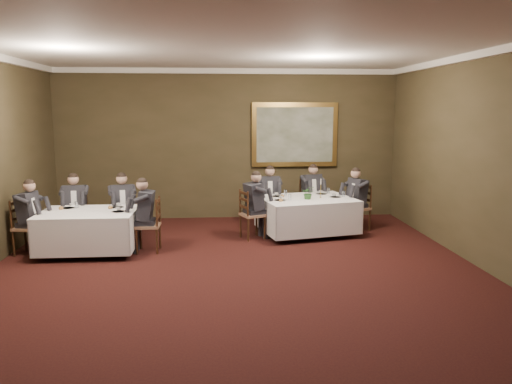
{
  "coord_description": "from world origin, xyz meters",
  "views": [
    {
      "loc": [
        -0.29,
        -6.8,
        2.57
      ],
      "look_at": [
        0.39,
        1.73,
        1.15
      ],
      "focal_mm": 35.0,
      "sensor_mm": 36.0,
      "label": 1
    }
  ],
  "objects": [
    {
      "name": "crown_molding",
      "position": [
        0.0,
        0.0,
        3.44
      ],
      "size": [
        8.0,
        10.0,
        0.12
      ],
      "color": "white",
      "rests_on": "back_wall"
    },
    {
      "name": "chair_main_endright",
      "position": [
        2.73,
        3.46,
        0.28
      ],
      "size": [
        0.56,
        0.57,
        1.0
      ],
      "rotation": [
        0.0,
        0.0,
        1.96
      ],
      "color": "#876044",
      "rests_on": "ground"
    },
    {
      "name": "ceiling",
      "position": [
        0.0,
        0.0,
        3.5
      ],
      "size": [
        8.0,
        10.0,
        0.1
      ],
      "primitive_type": "cube",
      "color": "silver",
      "rests_on": "back_wall"
    },
    {
      "name": "diner_main_endright",
      "position": [
        2.72,
        3.46,
        0.51
      ],
      "size": [
        0.6,
        0.55,
        1.35
      ],
      "rotation": [
        0.0,
        0.0,
        1.96
      ],
      "color": "black",
      "rests_on": "chair_main_endright"
    },
    {
      "name": "chair_sec_backleft",
      "position": [
        -3.05,
        3.04,
        0.28
      ],
      "size": [
        0.49,
        0.47,
        1.0
      ],
      "rotation": [
        0.0,
        0.0,
        3.27
      ],
      "color": "#876044",
      "rests_on": "ground"
    },
    {
      "name": "centerpiece",
      "position": [
        1.57,
        3.08,
        0.91
      ],
      "size": [
        0.27,
        0.24,
        0.28
      ],
      "primitive_type": "imported",
      "rotation": [
        0.0,
        0.0,
        -0.07
      ],
      "color": "#2D5926",
      "rests_on": "table_main"
    },
    {
      "name": "diner_sec_backright",
      "position": [
        -2.14,
        3.03,
        0.51
      ],
      "size": [
        0.51,
        0.56,
        1.35
      ],
      "rotation": [
        0.0,
        0.0,
        3.39
      ],
      "color": "black",
      "rests_on": "chair_sec_backright"
    },
    {
      "name": "ground",
      "position": [
        0.0,
        0.0,
        0.0
      ],
      "size": [
        10.0,
        10.0,
        0.0
      ],
      "primitive_type": "plane",
      "color": "black",
      "rests_on": "ground"
    },
    {
      "name": "diner_sec_endright",
      "position": [
        -1.54,
        2.17,
        0.51
      ],
      "size": [
        0.49,
        0.43,
        1.35
      ],
      "rotation": [
        0.0,
        0.0,
        1.54
      ],
      "color": "black",
      "rests_on": "chair_sec_endright"
    },
    {
      "name": "diner_main_backleft",
      "position": [
        0.87,
        4.02,
        0.51
      ],
      "size": [
        0.43,
        0.5,
        1.35
      ],
      "rotation": [
        0.0,
        0.0,
        3.18
      ],
      "color": "black",
      "rests_on": "chair_main_backleft"
    },
    {
      "name": "back_wall",
      "position": [
        0.0,
        5.0,
        1.75
      ],
      "size": [
        8.0,
        0.1,
        3.5
      ],
      "primitive_type": "cube",
      "color": "#352E1A",
      "rests_on": "ground"
    },
    {
      "name": "diner_sec_endleft",
      "position": [
        -3.66,
        2.17,
        0.51
      ],
      "size": [
        0.55,
        0.48,
        1.35
      ],
      "rotation": [
        0.0,
        0.0,
        -1.76
      ],
      "color": "black",
      "rests_on": "chair_sec_endleft"
    },
    {
      "name": "chair_sec_endleft",
      "position": [
        -3.67,
        2.18,
        0.28
      ],
      "size": [
        0.5,
        0.51,
        1.0
      ],
      "rotation": [
        0.0,
        0.0,
        -1.76
      ],
      "color": "#876044",
      "rests_on": "ground"
    },
    {
      "name": "painting",
      "position": [
        1.57,
        4.94,
        1.98
      ],
      "size": [
        2.03,
        0.09,
        1.5
      ],
      "color": "#BA9444",
      "rests_on": "back_wall"
    },
    {
      "name": "diner_main_backright",
      "position": [
        1.86,
        4.24,
        0.51
      ],
      "size": [
        0.52,
        0.57,
        1.35
      ],
      "rotation": [
        0.0,
        0.0,
        3.42
      ],
      "color": "black",
      "rests_on": "chair_main_backright"
    },
    {
      "name": "table_main",
      "position": [
        1.57,
        3.2,
        0.45
      ],
      "size": [
        2.13,
        1.79,
        0.67
      ],
      "rotation": [
        0.0,
        0.0,
        0.22
      ],
      "color": "black",
      "rests_on": "ground"
    },
    {
      "name": "place_setting_table_main",
      "position": [
        1.05,
        3.51,
        0.8
      ],
      "size": [
        0.33,
        0.31,
        0.14
      ],
      "color": "white",
      "rests_on": "table_main"
    },
    {
      "name": "chair_main_backright",
      "position": [
        1.85,
        4.25,
        0.28
      ],
      "size": [
        0.54,
        0.52,
        1.0
      ],
      "rotation": [
        0.0,
        0.0,
        3.42
      ],
      "color": "#876044",
      "rests_on": "ground"
    },
    {
      "name": "place_setting_table_second",
      "position": [
        -3.0,
        2.55,
        0.8
      ],
      "size": [
        0.33,
        0.31,
        0.14
      ],
      "color": "white",
      "rests_on": "table_second"
    },
    {
      "name": "chair_sec_backright",
      "position": [
        -2.15,
        3.04,
        0.28
      ],
      "size": [
        0.53,
        0.52,
        1.0
      ],
      "rotation": [
        0.0,
        0.0,
        3.39
      ],
      "color": "#876044",
      "rests_on": "ground"
    },
    {
      "name": "table_second",
      "position": [
        -2.6,
        2.17,
        0.45
      ],
      "size": [
        1.69,
        1.29,
        0.67
      ],
      "rotation": [
        0.0,
        0.0,
        -0.0
      ],
      "color": "black",
      "rests_on": "ground"
    },
    {
      "name": "front_wall",
      "position": [
        0.0,
        -5.0,
        1.75
      ],
      "size": [
        8.0,
        0.1,
        3.5
      ],
      "primitive_type": "cube",
      "color": "#352E1A",
      "rests_on": "ground"
    },
    {
      "name": "chair_main_endleft",
      "position": [
        0.41,
        2.95,
        0.28
      ],
      "size": [
        0.55,
        0.56,
        1.0
      ],
      "rotation": [
        0.0,
        0.0,
        -1.21
      ],
      "color": "#876044",
      "rests_on": "ground"
    },
    {
      "name": "diner_sec_backleft",
      "position": [
        -3.05,
        3.03,
        0.51
      ],
      "size": [
        0.46,
        0.53,
        1.35
      ],
      "rotation": [
        0.0,
        0.0,
        3.27
      ],
      "color": "black",
      "rests_on": "chair_sec_backleft"
    },
    {
      "name": "chair_sec_endright",
      "position": [
        -1.53,
        2.17,
        0.28
      ],
      "size": [
        0.43,
        0.45,
        1.0
      ],
      "rotation": [
        0.0,
        0.0,
        1.54
      ],
      "color": "#876044",
      "rests_on": "ground"
    },
    {
      "name": "chair_main_backleft",
      "position": [
        0.87,
        4.04,
        0.28
      ],
      "size": [
        0.46,
        0.44,
        1.0
      ],
      "rotation": [
        0.0,
        0.0,
        3.18
      ],
      "color": "#876044",
      "rests_on": "ground"
    },
    {
      "name": "candlestick",
      "position": [
        1.85,
        3.23,
        0.91
      ],
      "size": [
        0.06,
        0.06,
        0.41
      ],
      "color": "#A98933",
      "rests_on": "table_main"
    },
    {
      "name": "diner_main_endleft",
      "position": [
        0.42,
        2.95,
        0.51
      ],
      "size": [
        0.59,
        0.54,
        1.35
      ],
      "rotation": [
        0.0,
        0.0,
        -1.21
      ],
      "color": "black",
      "rests_on": "chair_main_endleft"
    }
  ]
}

